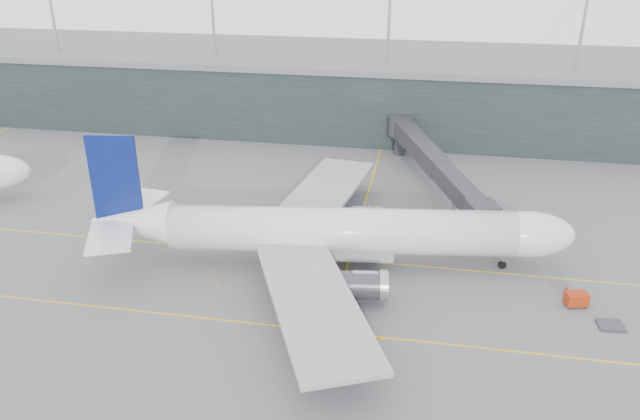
# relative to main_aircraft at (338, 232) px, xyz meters

# --- Properties ---
(ground) EXTENTS (320.00, 320.00, 0.00)m
(ground) POSITION_rel_main_aircraft_xyz_m (-3.72, 5.55, -4.78)
(ground) COLOR #535358
(ground) RESTS_ON ground
(taxiline_a) EXTENTS (160.00, 0.25, 0.02)m
(taxiline_a) POSITION_rel_main_aircraft_xyz_m (-3.72, 1.55, -4.77)
(taxiline_a) COLOR yellow
(taxiline_a) RESTS_ON ground
(taxiline_b) EXTENTS (160.00, 0.25, 0.02)m
(taxiline_b) POSITION_rel_main_aircraft_xyz_m (-3.72, -14.45, -4.77)
(taxiline_b) COLOR yellow
(taxiline_b) RESTS_ON ground
(taxiline_lead_main) EXTENTS (0.25, 60.00, 0.02)m
(taxiline_lead_main) POSITION_rel_main_aircraft_xyz_m (1.28, 25.55, -4.77)
(taxiline_lead_main) COLOR yellow
(taxiline_lead_main) RESTS_ON ground
(terminal) EXTENTS (240.00, 36.00, 29.00)m
(terminal) POSITION_rel_main_aircraft_xyz_m (-3.73, 63.54, 2.84)
(terminal) COLOR black
(terminal) RESTS_ON ground
(main_aircraft) EXTENTS (60.72, 56.59, 17.04)m
(main_aircraft) POSITION_rel_main_aircraft_xyz_m (0.00, 0.00, 0.00)
(main_aircraft) COLOR white
(main_aircraft) RESTS_ON ground
(jet_bridge) EXTENTS (18.81, 46.01, 7.25)m
(jet_bridge) POSITION_rel_main_aircraft_xyz_m (11.78, 30.66, 0.65)
(jet_bridge) COLOR #2A2A2F
(jet_bridge) RESTS_ON ground
(gse_cart) EXTENTS (2.76, 2.12, 1.67)m
(gse_cart) POSITION_rel_main_aircraft_xyz_m (28.31, -4.44, -3.85)
(gse_cart) COLOR #A0280B
(gse_cart) RESTS_ON ground
(baggage_dolly) EXTENTS (2.92, 2.43, 0.27)m
(baggage_dolly) POSITION_rel_main_aircraft_xyz_m (31.36, -8.08, -4.62)
(baggage_dolly) COLOR #323237
(baggage_dolly) RESTS_ON ground
(uld_a) EXTENTS (2.53, 2.33, 1.86)m
(uld_a) POSITION_rel_main_aircraft_xyz_m (-7.82, 16.67, -3.81)
(uld_a) COLOR #3A393E
(uld_a) RESTS_ON ground
(uld_b) EXTENTS (2.06, 1.69, 1.80)m
(uld_b) POSITION_rel_main_aircraft_xyz_m (-5.96, 17.05, -3.83)
(uld_b) COLOR #3A393E
(uld_b) RESTS_ON ground
(uld_c) EXTENTS (2.33, 1.89, 2.07)m
(uld_c) POSITION_rel_main_aircraft_xyz_m (-2.99, 17.23, -3.69)
(uld_c) COLOR #3A393E
(uld_c) RESTS_ON ground
(cone_nose) EXTENTS (0.43, 0.43, 0.68)m
(cone_nose) POSITION_rel_main_aircraft_xyz_m (27.92, -1.12, -4.44)
(cone_nose) COLOR red
(cone_nose) RESTS_ON ground
(cone_wing_stbd) EXTENTS (0.48, 0.48, 0.76)m
(cone_wing_stbd) POSITION_rel_main_aircraft_xyz_m (6.89, -14.78, -4.40)
(cone_wing_stbd) COLOR orange
(cone_wing_stbd) RESTS_ON ground
(cone_wing_port) EXTENTS (0.46, 0.46, 0.73)m
(cone_wing_port) POSITION_rel_main_aircraft_xyz_m (5.47, 16.11, -4.41)
(cone_wing_port) COLOR #D5480B
(cone_wing_port) RESTS_ON ground
(cone_tail) EXTENTS (0.42, 0.42, 0.66)m
(cone_tail) POSITION_rel_main_aircraft_xyz_m (-13.69, -6.89, -4.45)
(cone_tail) COLOR #F1540D
(cone_tail) RESTS_ON ground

